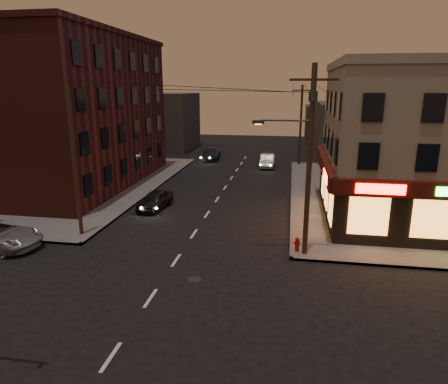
% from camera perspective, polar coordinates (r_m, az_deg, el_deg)
% --- Properties ---
extents(ground, '(120.00, 120.00, 0.00)m').
position_cam_1_polar(ground, '(18.48, -10.46, -14.70)').
color(ground, black).
rests_on(ground, ground).
extents(sidewalk_ne, '(24.00, 28.00, 0.15)m').
position_cam_1_polar(sidewalk_ne, '(37.22, 28.35, -0.85)').
color(sidewalk_ne, '#514F4C').
rests_on(sidewalk_ne, ground).
extents(sidewalk_nw, '(24.00, 28.00, 0.15)m').
position_cam_1_polar(sidewalk_nw, '(42.49, -24.81, 1.35)').
color(sidewalk_nw, '#514F4C').
rests_on(sidewalk_nw, ground).
extents(pizza_building, '(15.85, 12.85, 10.50)m').
position_cam_1_polar(pizza_building, '(30.40, 29.10, 6.06)').
color(pizza_building, gray).
rests_on(pizza_building, sidewalk_ne).
extents(brick_apartment, '(12.00, 20.00, 13.00)m').
position_cam_1_polar(brick_apartment, '(39.69, -21.60, 10.45)').
color(brick_apartment, '#4D1B18').
rests_on(brick_apartment, sidewalk_nw).
extents(bg_building_ne_a, '(10.00, 12.00, 7.00)m').
position_cam_1_polar(bg_building_ne_a, '(53.92, 18.47, 8.28)').
color(bg_building_ne_a, '#3F3D3A').
rests_on(bg_building_ne_a, ground).
extents(bg_building_nw, '(9.00, 10.00, 8.00)m').
position_cam_1_polar(bg_building_nw, '(60.25, -8.77, 9.97)').
color(bg_building_nw, '#3F3D3A').
rests_on(bg_building_nw, ground).
extents(bg_building_ne_b, '(8.00, 8.00, 6.00)m').
position_cam_1_polar(bg_building_ne_b, '(67.56, 15.01, 9.31)').
color(bg_building_ne_b, '#3F3D3A').
rests_on(bg_building_ne_b, ground).
extents(utility_pole_main, '(4.20, 0.44, 10.00)m').
position_cam_1_polar(utility_pole_main, '(21.08, 11.87, 5.62)').
color(utility_pole_main, '#382619').
rests_on(utility_pole_main, sidewalk_ne).
extents(utility_pole_far, '(0.26, 0.26, 9.00)m').
position_cam_1_polar(utility_pole_far, '(47.22, 10.89, 9.33)').
color(utility_pole_far, '#382619').
rests_on(utility_pole_far, sidewalk_ne).
extents(utility_pole_west, '(0.24, 0.24, 9.00)m').
position_cam_1_polar(utility_pole_west, '(25.33, -20.53, 3.97)').
color(utility_pole_west, '#382619').
rests_on(utility_pole_west, sidewalk_nw).
extents(sedan_near, '(2.03, 4.15, 1.36)m').
position_cam_1_polar(sedan_near, '(30.66, -9.82, -1.13)').
color(sedan_near, black).
rests_on(sedan_near, ground).
extents(sedan_mid, '(1.71, 4.54, 1.48)m').
position_cam_1_polar(sedan_mid, '(46.15, 6.21, 4.48)').
color(sedan_mid, slate).
rests_on(sedan_mid, ground).
extents(sedan_far, '(2.56, 5.30, 1.49)m').
position_cam_1_polar(sedan_far, '(50.68, -1.84, 5.51)').
color(sedan_far, '#191D33').
rests_on(sedan_far, ground).
extents(fire_hydrant, '(0.37, 0.37, 0.82)m').
position_cam_1_polar(fire_hydrant, '(22.66, 10.43, -7.25)').
color(fire_hydrant, maroon).
rests_on(fire_hydrant, sidewalk_ne).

